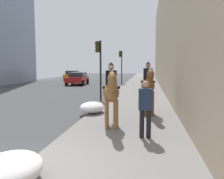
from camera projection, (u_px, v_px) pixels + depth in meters
The scene contains 10 objects.
sidewalk_slab at pixel (111, 179), 4.64m from camera, with size 120.00×3.90×0.12m, color slate.
mounted_horse_near at pixel (111, 91), 8.24m from camera, with size 2.14×0.83×2.26m.
mounted_horse_far at pixel (148, 85), 10.33m from camera, with size 2.15×0.71×2.31m.
pedestrian_greeting at pixel (145, 105), 6.95m from camera, with size 0.26×0.40×1.70m.
car_near_lane at pixel (77, 78), 27.38m from camera, with size 3.92×2.22×1.44m.
car_mid_lane at pixel (73, 75), 35.54m from camera, with size 4.28×2.01×1.44m.
traffic_light_near_curb at pixel (99, 60), 15.16m from camera, with size 0.20×0.44×3.82m.
traffic_light_far_curb at pixel (121, 62), 28.12m from camera, with size 0.20×0.44×3.97m.
snow_pile_near at pixel (7, 171), 4.25m from camera, with size 1.56×1.20×0.54m, color white.
snow_pile_far at pixel (92, 107), 10.77m from camera, with size 1.41×1.09×0.49m, color white.
Camera 1 is at (-4.39, -2.62, 2.28)m, focal length 38.12 mm.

